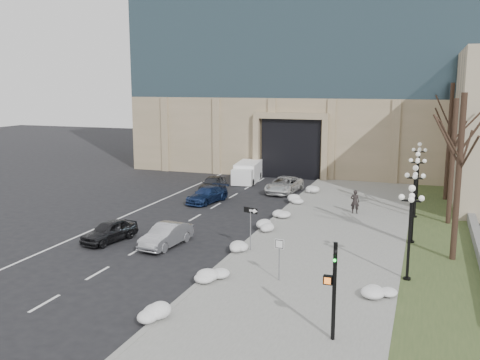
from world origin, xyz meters
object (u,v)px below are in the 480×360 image
at_px(lamppost_a, 410,220).
at_px(lamppost_b, 414,194).
at_px(keep_sign, 279,251).
at_px(pedestrian, 355,202).
at_px(car_e, 213,184).
at_px(car_d, 284,185).
at_px(lamppost_c, 417,176).
at_px(car_c, 207,195).
at_px(lamppost_d, 419,163).
at_px(traffic_signal, 333,293).
at_px(car_a, 109,231).
at_px(car_b, 166,235).
at_px(one_way_sign, 253,216).
at_px(box_truck, 247,173).

distance_m(lamppost_a, lamppost_b, 6.50).
height_order(keep_sign, lamppost_a, lamppost_a).
bearing_deg(pedestrian, car_e, -22.55).
xyz_separation_m(car_d, lamppost_a, (11.07, -18.75, 2.38)).
height_order(car_e, lamppost_c, lamppost_c).
height_order(car_c, car_e, car_e).
height_order(lamppost_a, lamppost_d, same).
xyz_separation_m(pedestrian, lamppost_b, (4.15, -6.12, 2.08)).
distance_m(traffic_signal, lamppost_d, 27.00).
xyz_separation_m(car_a, car_b, (3.69, 0.27, 0.01)).
xyz_separation_m(keep_sign, lamppost_b, (5.81, 8.72, 1.48)).
xyz_separation_m(car_c, lamppost_a, (15.90, -12.88, 2.45)).
relative_size(car_b, one_way_sign, 1.56).
distance_m(box_truck, lamppost_c, 18.76).
xyz_separation_m(one_way_sign, lamppost_a, (8.45, -1.80, 0.94)).
relative_size(pedestrian, lamppost_d, 0.37).
relative_size(box_truck, lamppost_b, 1.25).
bearing_deg(lamppost_a, keep_sign, -159.11).
bearing_deg(lamppost_d, pedestrian, -121.12).
height_order(car_e, lamppost_b, lamppost_b).
height_order(one_way_sign, lamppost_d, lamppost_d).
bearing_deg(car_b, lamppost_b, 27.50).
bearing_deg(car_a, keep_sign, -3.20).
distance_m(car_a, keep_sign, 11.95).
xyz_separation_m(car_b, car_c, (-2.29, 11.65, -0.04)).
height_order(car_b, lamppost_c, lamppost_c).
distance_m(pedestrian, lamppost_c, 4.66).
bearing_deg(box_truck, lamppost_c, -39.11).
distance_m(car_a, lamppost_a, 17.49).
xyz_separation_m(car_b, lamppost_b, (13.61, 5.26, 2.41)).
bearing_deg(lamppost_c, lamppost_a, -90.00).
xyz_separation_m(traffic_signal, lamppost_a, (2.38, 7.37, 1.17)).
height_order(car_b, car_c, car_b).
bearing_deg(lamppost_c, traffic_signal, -96.66).
relative_size(car_c, pedestrian, 2.48).
distance_m(pedestrian, lamppost_b, 7.69).
bearing_deg(lamppost_d, box_truck, 168.23).
bearing_deg(lamppost_d, traffic_signal, -95.06).
relative_size(box_truck, lamppost_a, 1.25).
bearing_deg(lamppost_b, one_way_sign, -150.90).
relative_size(car_b, pedestrian, 2.32).
bearing_deg(lamppost_b, car_e, 148.08).
distance_m(one_way_sign, lamppost_b, 9.71).
distance_m(car_b, box_truck, 21.68).
distance_m(car_a, car_c, 12.00).
xyz_separation_m(one_way_sign, lamppost_d, (8.45, 17.70, 0.94)).
height_order(box_truck, lamppost_d, lamppost_d).
distance_m(car_c, lamppost_d, 17.39).
xyz_separation_m(lamppost_a, lamppost_b, (0.00, 6.50, 0.00)).
xyz_separation_m(lamppost_b, lamppost_d, (0.00, 13.00, 0.00)).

